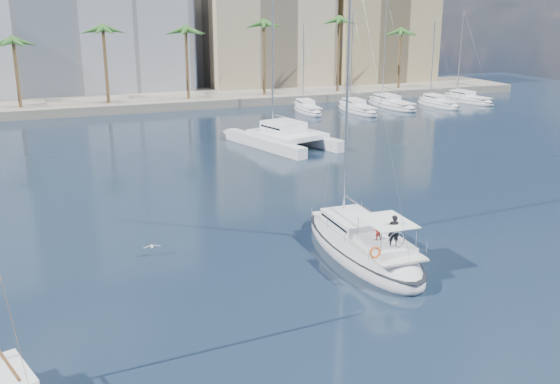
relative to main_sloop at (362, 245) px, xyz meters
name	(u,v)px	position (x,y,z in m)	size (l,w,h in m)	color
ground	(309,260)	(-3.21, 0.33, -0.55)	(160.00, 160.00, 0.00)	black
quay	(142,101)	(-3.21, 61.33, 0.05)	(120.00, 14.00, 1.20)	gray
building_modern	(43,5)	(-15.21, 73.33, 13.45)	(42.00, 16.00, 28.00)	silver
building_beige	(264,30)	(18.79, 70.33, 9.45)	(20.00, 14.00, 20.00)	#C4AF8D
building_tan_right	(377,35)	(38.79, 68.33, 8.45)	(18.00, 12.00, 18.00)	tan
palm_centre	(142,33)	(-3.21, 57.33, 9.73)	(3.60, 3.60, 12.30)	brown
palm_right	(367,30)	(30.79, 57.33, 9.73)	(3.60, 3.60, 12.30)	brown
main_sloop	(362,245)	(0.00, 0.00, 0.00)	(4.09, 12.38, 18.30)	silver
catamaran	(284,135)	(6.35, 28.99, 0.61)	(9.46, 13.60, 17.96)	silver
seagull	(152,246)	(-11.52, 3.98, 0.08)	(0.99, 0.42, 0.18)	silver
moored_yacht_a	(307,112)	(16.79, 47.33, -0.55)	(2.72, 9.35, 11.90)	silver
moored_yacht_b	(357,112)	(23.29, 45.33, -0.55)	(3.14, 10.78, 13.72)	silver
moored_yacht_c	(391,107)	(29.79, 47.33, -0.55)	(3.55, 12.21, 15.54)	silver
moored_yacht_d	(438,106)	(36.29, 45.33, -0.55)	(2.72, 9.35, 11.90)	silver
moored_yacht_e	(467,102)	(42.79, 47.33, -0.55)	(3.14, 10.78, 13.72)	silver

